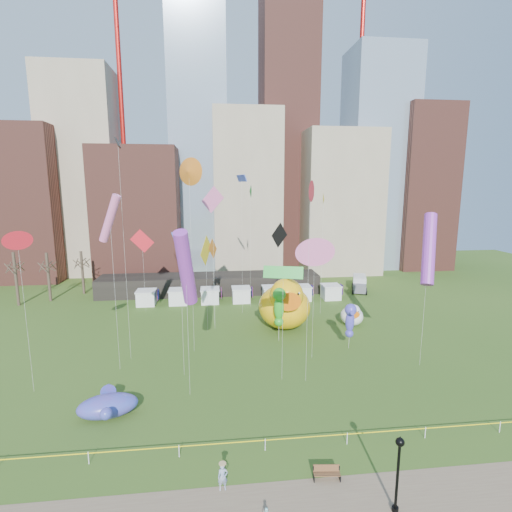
{
  "coord_description": "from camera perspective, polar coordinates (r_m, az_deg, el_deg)",
  "views": [
    {
      "loc": [
        -3.4,
        -24.16,
        18.41
      ],
      "look_at": [
        0.62,
        11.23,
        12.0
      ],
      "focal_mm": 27.0,
      "sensor_mm": 36.0,
      "label": 1
    }
  ],
  "objects": [
    {
      "name": "bare_trees",
      "position": [
        71.49,
        -28.34,
        -2.66
      ],
      "size": [
        8.44,
        6.44,
        8.5
      ],
      "color": "#382B21",
      "rests_on": "ground"
    },
    {
      "name": "kite_8",
      "position": [
        58.39,
        -16.52,
        2.07
      ],
      "size": [
        3.45,
        0.2,
        12.39
      ],
      "color": "silver",
      "rests_on": "ground"
    },
    {
      "name": "footpath",
      "position": [
        26.78,
        3.1,
        -33.21
      ],
      "size": [
        70.0,
        4.0,
        0.02
      ],
      "primitive_type": "cube",
      "color": "brown",
      "rests_on": "ground"
    },
    {
      "name": "seahorse_green",
      "position": [
        46.26,
        3.47,
        -7.07
      ],
      "size": [
        1.8,
        2.15,
        6.66
      ],
      "rotation": [
        0.0,
        0.0,
        -0.14
      ],
      "color": "silver",
      "rests_on": "ground"
    },
    {
      "name": "woman",
      "position": [
        27.28,
        -4.95,
        -29.82
      ],
      "size": [
        0.66,
        0.46,
        1.72
      ],
      "primitive_type": "imported",
      "rotation": [
        0.0,
        0.0,
        0.08
      ],
      "color": "white",
      "rests_on": "footpath"
    },
    {
      "name": "whale_inflatable",
      "position": [
        35.68,
        -21.1,
        -19.81
      ],
      "size": [
        5.19,
        6.13,
        2.1
      ],
      "rotation": [
        0.0,
        0.0,
        0.22
      ],
      "color": "#56389B",
      "rests_on": "ground"
    },
    {
      "name": "big_duck",
      "position": [
        50.76,
        4.29,
        -7.13
      ],
      "size": [
        7.47,
        9.63,
        7.2
      ],
      "rotation": [
        0.0,
        0.0,
        -0.08
      ],
      "color": "#FFB70D",
      "rests_on": "ground"
    },
    {
      "name": "crane_right",
      "position": [
        98.79,
        15.85,
        26.61
      ],
      "size": [
        23.0,
        1.0,
        76.0
      ],
      "color": "red",
      "rests_on": "ground"
    },
    {
      "name": "kite_17",
      "position": [
        39.33,
        -20.83,
        5.21
      ],
      "size": [
        2.82,
        2.05,
        17.81
      ],
      "color": "silver",
      "rests_on": "ground"
    },
    {
      "name": "kite_6",
      "position": [
        50.76,
        -6.41,
        0.96
      ],
      "size": [
        1.06,
        2.61,
        11.83
      ],
      "color": "silver",
      "rests_on": "ground"
    },
    {
      "name": "kite_9",
      "position": [
        40.45,
        8.68,
        0.6
      ],
      "size": [
        2.99,
        0.8,
        13.23
      ],
      "color": "silver",
      "rests_on": "ground"
    },
    {
      "name": "kite_11",
      "position": [
        35.6,
        4.05,
        -2.48
      ],
      "size": [
        3.68,
        1.51,
        11.2
      ],
      "color": "silver",
      "rests_on": "ground"
    },
    {
      "name": "kite_7",
      "position": [
        33.14,
        -10.35,
        -1.87
      ],
      "size": [
        1.88,
        4.29,
        15.11
      ],
      "color": "silver",
      "rests_on": "ground"
    },
    {
      "name": "kite_15",
      "position": [
        41.93,
        24.24,
        0.98
      ],
      "size": [
        3.05,
        4.28,
        15.92
      ],
      "color": "silver",
      "rests_on": "ground"
    },
    {
      "name": "kite_0",
      "position": [
        38.39,
        -31.86,
        1.91
      ],
      "size": [
        1.34,
        1.21,
        14.75
      ],
      "color": "silver",
      "rests_on": "ground"
    },
    {
      "name": "skyline",
      "position": [
        85.46,
        -2.75,
        12.22
      ],
      "size": [
        101.0,
        23.0,
        68.0
      ],
      "color": "brown",
      "rests_on": "ground"
    },
    {
      "name": "lamppost",
      "position": [
        25.92,
        20.33,
        -27.16
      ],
      "size": [
        0.5,
        0.5,
        4.8
      ],
      "color": "black",
      "rests_on": "footpath"
    },
    {
      "name": "kite_1",
      "position": [
        48.54,
        -6.45,
        8.06
      ],
      "size": [
        2.81,
        1.96,
        18.56
      ],
      "color": "silver",
      "rests_on": "ground"
    },
    {
      "name": "kite_10",
      "position": [
        41.73,
        -19.78,
        15.21
      ],
      "size": [
        0.79,
        2.8,
        23.12
      ],
      "color": "silver",
      "rests_on": "ground"
    },
    {
      "name": "crane_left",
      "position": [
        94.33,
        -19.18,
        27.26
      ],
      "size": [
        23.0,
        1.0,
        76.0
      ],
      "color": "red",
      "rests_on": "ground"
    },
    {
      "name": "small_duck",
      "position": [
        53.78,
        14.05,
        -8.49
      ],
      "size": [
        3.7,
        4.43,
        3.18
      ],
      "rotation": [
        0.0,
        0.0,
        -0.22
      ],
      "color": "white",
      "rests_on": "ground"
    },
    {
      "name": "box_truck",
      "position": [
        71.86,
        15.07,
        -3.91
      ],
      "size": [
        4.11,
        6.45,
        2.58
      ],
      "rotation": [
        0.0,
        0.0,
        -0.35
      ],
      "color": "silver",
      "rests_on": "ground"
    },
    {
      "name": "kite_4",
      "position": [
        55.42,
        10.0,
        8.22
      ],
      "size": [
        0.64,
        1.65,
        17.53
      ],
      "color": "silver",
      "rests_on": "ground"
    },
    {
      "name": "kite_12",
      "position": [
        48.72,
        -7.43,
        0.74
      ],
      "size": [
        1.32,
        3.55,
        12.42
      ],
      "color": "silver",
      "rests_on": "ground"
    },
    {
      "name": "caution_tape",
      "position": [
        30.16,
        1.37,
        -25.81
      ],
      "size": [
        50.0,
        0.06,
        0.9
      ],
      "color": "white",
      "rests_on": "ground"
    },
    {
      "name": "kite_5",
      "position": [
        54.57,
        -2.14,
        11.31
      ],
      "size": [
        1.29,
        3.17,
        20.08
      ],
      "color": "silver",
      "rests_on": "ground"
    },
    {
      "name": "kite_16",
      "position": [
        34.65,
        8.04,
        9.41
      ],
      "size": [
        1.0,
        1.82,
        18.98
      ],
      "color": "silver",
      "rests_on": "ground"
    },
    {
      "name": "ground",
      "position": [
        30.56,
        1.36,
        -26.84
      ],
      "size": [
        160.0,
        160.0,
        0.0
      ],
      "primitive_type": "plane",
      "color": "#34561B",
      "rests_on": "ground"
    },
    {
      "name": "kite_2",
      "position": [
        55.16,
        3.45,
        3.0
      ],
      "size": [
        1.72,
        3.3,
        13.44
      ],
      "color": "silver",
      "rests_on": "ground"
    },
    {
      "name": "vendor_tents",
      "position": [
        62.75,
        -2.2,
        -5.81
      ],
      "size": [
        33.24,
        2.8,
        2.4
      ],
      "color": "white",
      "rests_on": "ground"
    },
    {
      "name": "kite_14",
      "position": [
        41.75,
        -9.91,
        12.19
      ],
      "size": [
        2.0,
        2.59,
        21.44
      ],
      "color": "silver",
      "rests_on": "ground"
    },
    {
      "name": "park_bench",
      "position": [
        28.5,
        10.42,
        -28.96
      ],
      "size": [
        1.76,
        0.72,
        0.87
      ],
      "rotation": [
        0.0,
        0.0,
        -0.1
      ],
      "color": "brown",
      "rests_on": "footpath"
    },
    {
      "name": "seahorse_purple",
      "position": [
        45.7,
        13.8,
        -8.88
      ],
      "size": [
        1.54,
        1.82,
        5.36
      ],
      "rotation": [
        0.0,
        0.0,
        -0.16
      ],
      "color": "silver",
      "rests_on": "ground"
    },
    {
      "name": "pavilion",
      "position": [
        68.26,
        -6.8,
        -4.13
      ],
      "size": [
        38.0,
        6.0,
        3.2
      ],
      "primitive_type": "cube",
      "color": "black",
      "rests_on": "ground"
    },
    {
      "name": "kite_13",
      "position": [
        36.55,
        -11.29,
        2.93
      ],
      "size": [
        1.22,
        2.76,
        14.42
      ],
      "color": "silver",
      "rests_on": "ground"
    },
    {
      "name": "kite_3",
      "position": [
        57.57,
        -0.87,
        9.51
      ],
      "size": [
        0.29,
        1.84,
        18.68
      ],
      "color": "silver",
      "rests_on": "ground"
    }
  ]
}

